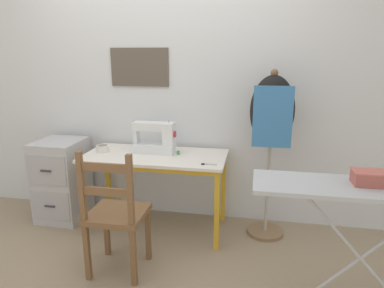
% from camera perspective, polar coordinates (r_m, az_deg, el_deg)
% --- Properties ---
extents(ground_plane, '(14.00, 14.00, 0.00)m').
position_cam_1_polar(ground_plane, '(3.02, -7.48, -16.25)').
color(ground_plane, gray).
extents(wall_back, '(10.00, 0.07, 2.55)m').
position_cam_1_polar(wall_back, '(3.24, -4.57, 9.82)').
color(wall_back, silver).
rests_on(wall_back, ground_plane).
extents(sewing_table, '(1.24, 0.60, 0.70)m').
position_cam_1_polar(sewing_table, '(3.01, -6.20, -3.25)').
color(sewing_table, silver).
rests_on(sewing_table, ground_plane).
extents(sewing_machine, '(0.38, 0.16, 0.30)m').
position_cam_1_polar(sewing_machine, '(3.03, -5.97, 0.90)').
color(sewing_machine, white).
rests_on(sewing_machine, sewing_table).
extents(fabric_bowl, '(0.11, 0.11, 0.06)m').
position_cam_1_polar(fabric_bowl, '(3.17, -14.71, -0.71)').
color(fabric_bowl, silver).
rests_on(fabric_bowl, sewing_table).
extents(scissors, '(0.13, 0.04, 0.01)m').
position_cam_1_polar(scissors, '(2.72, 2.42, -3.40)').
color(scissors, silver).
rests_on(scissors, sewing_table).
extents(thread_spool_near_machine, '(0.03, 0.03, 0.03)m').
position_cam_1_polar(thread_spool_near_machine, '(2.98, -2.32, -1.50)').
color(thread_spool_near_machine, green).
rests_on(thread_spool_near_machine, sewing_table).
extents(wooden_chair, '(0.40, 0.38, 0.94)m').
position_cam_1_polar(wooden_chair, '(2.52, -12.61, -11.50)').
color(wooden_chair, brown).
rests_on(wooden_chair, ground_plane).
extents(filing_cabinet, '(0.41, 0.47, 0.77)m').
position_cam_1_polar(filing_cabinet, '(3.52, -20.84, -5.59)').
color(filing_cabinet, '#B7B7BC').
rests_on(filing_cabinet, ground_plane).
extents(dress_form, '(0.36, 0.32, 1.44)m').
position_cam_1_polar(dress_form, '(2.88, 13.15, 4.15)').
color(dress_form, '#846647').
rests_on(dress_form, ground_plane).
extents(ironing_board, '(1.25, 0.36, 0.86)m').
position_cam_1_polar(ironing_board, '(2.12, 27.46, -7.45)').
color(ironing_board, '#ADB2B7').
rests_on(ironing_board, ground_plane).
extents(storage_box, '(0.19, 0.13, 0.08)m').
position_cam_1_polar(storage_box, '(2.11, 27.63, -5.03)').
color(storage_box, '#AD564C').
rests_on(storage_box, ironing_board).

